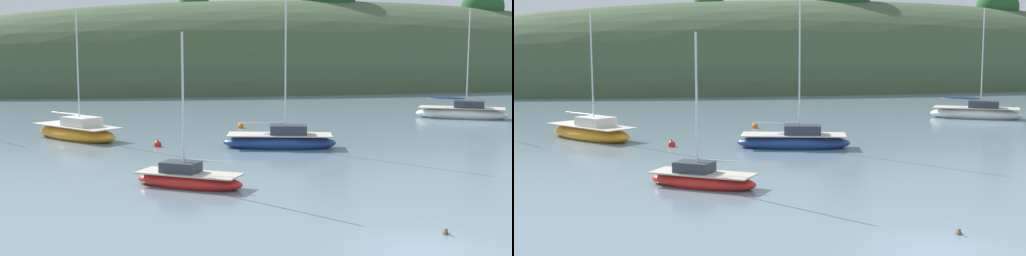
# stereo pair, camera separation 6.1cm
# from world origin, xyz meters

# --- Properties ---
(ground_plane) EXTENTS (400.00, 400.00, 0.00)m
(ground_plane) POSITION_xyz_m (0.00, 0.00, 0.00)
(ground_plane) COLOR slate
(far_shoreline_hill) EXTENTS (150.00, 36.00, 29.35)m
(far_shoreline_hill) POSITION_xyz_m (25.03, 76.67, 0.07)
(far_shoreline_hill) COLOR #425638
(far_shoreline_hill) RESTS_ON ground
(sailboat_blue_center) EXTENTS (6.97, 4.08, 9.22)m
(sailboat_blue_center) POSITION_xyz_m (1.47, 20.00, 0.40)
(sailboat_blue_center) COLOR navy
(sailboat_blue_center) RESTS_ON ground
(sailboat_grey_yawl) EXTENTS (7.57, 6.17, 9.26)m
(sailboat_grey_yawl) POSITION_xyz_m (20.59, 31.74, 0.44)
(sailboat_grey_yawl) COLOR white
(sailboat_grey_yawl) RESTS_ON ground
(sailboat_cream_ketch) EXTENTS (4.91, 4.13, 6.64)m
(sailboat_cream_ketch) POSITION_xyz_m (-5.31, 10.62, 0.32)
(sailboat_cream_ketch) COLOR red
(sailboat_cream_ketch) RESTS_ON ground
(sailboat_teal_outer) EXTENTS (6.29, 7.31, 8.39)m
(sailboat_teal_outer) POSITION_xyz_m (-10.15, 26.76, 0.43)
(sailboat_teal_outer) COLOR orange
(sailboat_teal_outer) RESTS_ON ground
(mooring_buoy_outer) EXTENTS (0.44, 0.44, 0.54)m
(mooring_buoy_outer) POSITION_xyz_m (-5.46, 22.15, 0.12)
(mooring_buoy_outer) COLOR red
(mooring_buoy_outer) RESTS_ON ground
(mooring_buoy_channel) EXTENTS (0.44, 0.44, 0.54)m
(mooring_buoy_channel) POSITION_xyz_m (1.30, 29.69, 0.12)
(mooring_buoy_channel) COLOR orange
(mooring_buoy_channel) RESTS_ON ground
(duck_lone_right) EXTENTS (0.27, 0.42, 0.24)m
(duck_lone_right) POSITION_xyz_m (1.52, 1.63, 0.05)
(duck_lone_right) COLOR brown
(duck_lone_right) RESTS_ON ground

